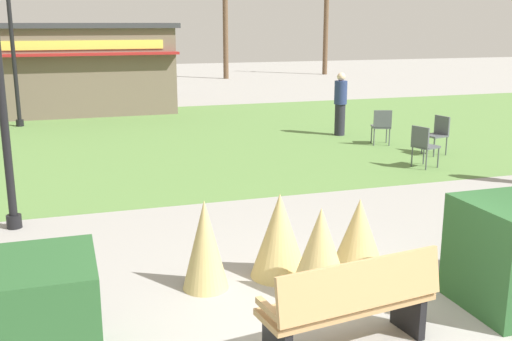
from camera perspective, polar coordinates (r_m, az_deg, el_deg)
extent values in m
cube|color=#5B8442|center=(16.08, -8.41, 3.00)|extent=(36.00, 12.00, 0.01)
cube|color=tan|center=(5.79, 8.59, -12.35)|extent=(1.75, 0.71, 0.06)
cube|color=tan|center=(5.51, 10.00, -10.60)|extent=(1.70, 0.36, 0.44)
cube|color=black|center=(6.29, 14.17, -12.68)|extent=(0.14, 0.45, 0.45)
cube|color=tan|center=(5.36, 1.25, -12.99)|extent=(0.12, 0.44, 0.06)
cube|color=tan|center=(6.20, 14.94, -9.64)|extent=(0.12, 0.44, 0.06)
cone|color=tan|center=(6.72, 6.09, -7.79)|extent=(0.73, 0.73, 1.04)
cone|color=tan|center=(6.93, -4.85, -6.99)|extent=(0.53, 0.53, 1.06)
cone|color=tan|center=(7.58, 9.69, -5.94)|extent=(0.66, 0.66, 0.90)
cone|color=tan|center=(7.25, 2.23, -6.12)|extent=(0.70, 0.70, 1.03)
cylinder|color=black|center=(9.72, -21.88, -4.49)|extent=(0.22, 0.22, 0.20)
cylinder|color=black|center=(9.32, -22.97, 7.05)|extent=(0.12, 0.12, 4.12)
cylinder|color=black|center=(19.13, -21.41, 4.21)|extent=(0.22, 0.22, 0.20)
cylinder|color=black|center=(18.93, -21.94, 10.06)|extent=(0.12, 0.12, 4.12)
cube|color=#6B5B4C|center=(21.82, -19.53, 8.89)|extent=(8.44, 3.75, 2.80)
cube|color=#333338|center=(21.76, -19.85, 12.77)|extent=(8.74, 4.05, 0.16)
cube|color=maroon|center=(19.73, -19.80, 10.23)|extent=(8.54, 0.36, 0.08)
cube|color=#D8CC4C|center=(19.87, -19.86, 11.05)|extent=(7.59, 0.04, 0.28)
cube|color=#4C5156|center=(15.41, 11.71, 4.07)|extent=(0.56, 0.56, 0.04)
cube|color=#4C5156|center=(15.18, 11.89, 4.76)|extent=(0.43, 0.18, 0.44)
cylinder|color=#4C5156|center=(15.67, 12.23, 3.37)|extent=(0.03, 0.03, 0.45)
cylinder|color=#4C5156|center=(15.60, 10.86, 3.39)|extent=(0.03, 0.03, 0.45)
cylinder|color=#4C5156|center=(15.30, 12.50, 3.11)|extent=(0.03, 0.03, 0.45)
cylinder|color=#4C5156|center=(15.23, 11.09, 3.13)|extent=(0.03, 0.03, 0.45)
cube|color=#4C5156|center=(14.50, 16.55, 3.18)|extent=(0.52, 0.52, 0.04)
cube|color=#4C5156|center=(14.61, 17.16, 4.09)|extent=(0.12, 0.44, 0.44)
cylinder|color=#4C5156|center=(14.54, 15.43, 2.38)|extent=(0.03, 0.03, 0.45)
cylinder|color=#4C5156|center=(14.28, 16.49, 2.11)|extent=(0.03, 0.03, 0.45)
cylinder|color=#4C5156|center=(14.81, 16.49, 2.51)|extent=(0.03, 0.03, 0.45)
cylinder|color=#4C5156|center=(14.55, 17.54, 2.24)|extent=(0.03, 0.03, 0.45)
cube|color=#4C5156|center=(13.17, 15.75, 2.20)|extent=(0.55, 0.55, 0.04)
cube|color=#4C5156|center=(12.97, 15.25, 3.06)|extent=(0.17, 0.43, 0.44)
cylinder|color=#4C5156|center=(13.24, 16.84, 1.20)|extent=(0.03, 0.03, 0.45)
cylinder|color=#4C5156|center=(13.47, 15.57, 1.49)|extent=(0.03, 0.03, 0.45)
cylinder|color=#4C5156|center=(12.95, 15.80, 0.99)|extent=(0.03, 0.03, 0.45)
cylinder|color=#4C5156|center=(13.19, 14.52, 1.30)|extent=(0.03, 0.03, 0.45)
cylinder|color=#23232D|center=(16.50, 7.92, 4.77)|extent=(0.28, 0.28, 0.85)
cylinder|color=navy|center=(16.40, 8.01, 7.31)|extent=(0.34, 0.34, 0.62)
sphere|color=beige|center=(16.36, 8.06, 8.77)|extent=(0.22, 0.22, 0.22)
cylinder|color=black|center=(29.11, -21.64, 7.62)|extent=(0.66, 0.27, 0.64)
cylinder|color=black|center=(27.30, -22.16, 7.23)|extent=(0.66, 0.27, 0.64)
cube|color=silver|center=(28.26, -14.64, 8.45)|extent=(4.29, 2.03, 0.60)
cube|color=black|center=(28.23, -15.00, 9.30)|extent=(2.39, 1.71, 0.44)
cylinder|color=black|center=(29.23, -12.05, 8.31)|extent=(0.65, 0.25, 0.64)
cylinder|color=black|center=(27.40, -11.85, 7.97)|extent=(0.65, 0.25, 0.64)
cylinder|color=black|center=(29.22, -17.20, 8.00)|extent=(0.65, 0.25, 0.64)
cylinder|color=black|center=(27.39, -17.34, 7.64)|extent=(0.65, 0.25, 0.64)
cylinder|color=brown|center=(33.08, -2.89, 12.59)|extent=(0.28, 0.28, 4.55)
cylinder|color=brown|center=(36.04, 6.60, 12.74)|extent=(0.28, 0.28, 4.70)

